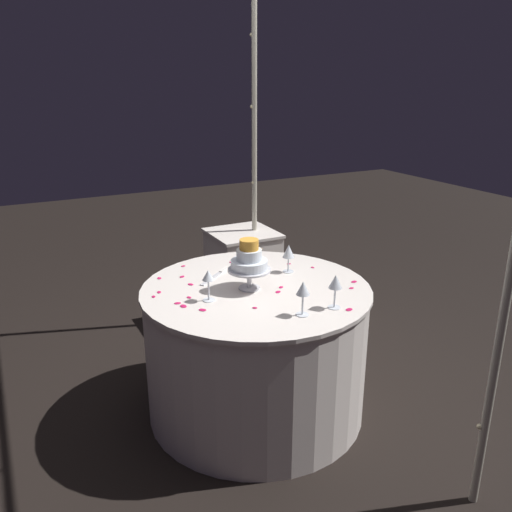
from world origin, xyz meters
name	(u,v)px	position (x,y,z in m)	size (l,w,h in m)	color
ground_plane	(256,407)	(0.00, 0.00, 0.00)	(12.00, 12.00, 0.00)	black
decorative_arch	(348,116)	(0.00, 0.53, 1.56)	(2.14, 0.06, 2.40)	#B7B29E
main_table	(256,349)	(0.00, 0.00, 0.36)	(1.19, 1.19, 0.72)	silver
side_table	(243,277)	(-1.04, 0.43, 0.35)	(0.46, 0.46, 0.70)	silver
tiered_cake	(249,261)	(0.00, -0.04, 0.87)	(0.22, 0.22, 0.26)	silver
wine_glass_0	(208,278)	(0.04, -0.28, 0.84)	(0.06, 0.06, 0.16)	silver
wine_glass_1	(303,290)	(0.39, 0.03, 0.85)	(0.06, 0.06, 0.16)	silver
wine_glass_2	(335,283)	(0.39, 0.21, 0.85)	(0.06, 0.06, 0.16)	silver
wine_glass_3	(289,252)	(-0.12, 0.26, 0.84)	(0.07, 0.07, 0.16)	silver
cake_knife	(217,275)	(-0.25, -0.11, 0.73)	(0.20, 0.24, 0.01)	silver
rose_petal_0	(281,287)	(0.06, 0.11, 0.72)	(0.03, 0.02, 0.00)	#C61951
rose_petal_1	(178,303)	(0.01, -0.43, 0.72)	(0.03, 0.02, 0.00)	#C61951
rose_petal_2	(159,292)	(-0.16, -0.46, 0.72)	(0.03, 0.02, 0.00)	#C61951
rose_petal_3	(182,277)	(-0.32, -0.29, 0.72)	(0.03, 0.02, 0.00)	#C61951
rose_petal_4	(354,282)	(0.17, 0.50, 0.72)	(0.04, 0.02, 0.00)	#C61951
rose_petal_5	(154,297)	(-0.12, -0.51, 0.72)	(0.03, 0.02, 0.00)	#C61951
rose_petal_6	(159,278)	(-0.35, -0.41, 0.72)	(0.03, 0.02, 0.00)	#C61951
rose_petal_7	(289,264)	(-0.23, 0.33, 0.72)	(0.03, 0.02, 0.00)	#C61951
rose_petal_8	(231,262)	(-0.41, 0.05, 0.72)	(0.03, 0.02, 0.00)	#C61951
rose_petal_9	(191,284)	(-0.19, -0.29, 0.72)	(0.03, 0.02, 0.00)	#C61951
rose_petal_10	(183,266)	(-0.47, -0.22, 0.72)	(0.03, 0.02, 0.00)	#C61951
rose_petal_11	(189,297)	(-0.03, -0.35, 0.72)	(0.03, 0.02, 0.00)	#C61951
rose_petal_12	(202,310)	(0.14, -0.35, 0.72)	(0.04, 0.03, 0.00)	#C61951
rose_petal_13	(254,261)	(-0.37, 0.18, 0.72)	(0.03, 0.02, 0.00)	#C61951
rose_petal_14	(313,267)	(-0.11, 0.42, 0.72)	(0.02, 0.02, 0.00)	#C61951
rose_petal_15	(255,308)	(0.23, -0.12, 0.72)	(0.02, 0.02, 0.00)	#C61951
rose_petal_16	(349,309)	(0.45, 0.26, 0.72)	(0.04, 0.03, 0.00)	#C61951
rose_petal_17	(351,288)	(0.24, 0.43, 0.72)	(0.03, 0.02, 0.00)	#C61951
rose_petal_18	(183,306)	(0.05, -0.41, 0.72)	(0.04, 0.03, 0.00)	#C61951
rose_petal_19	(278,292)	(0.11, 0.07, 0.72)	(0.03, 0.02, 0.00)	#C61951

